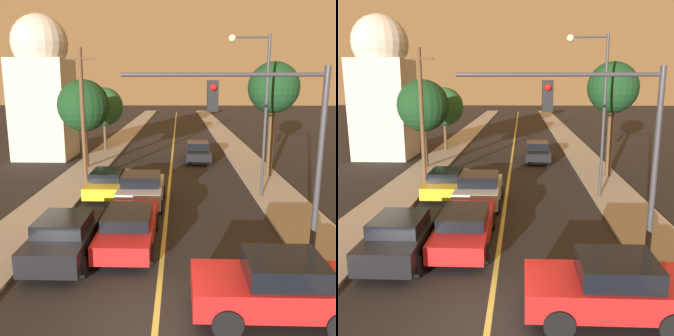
% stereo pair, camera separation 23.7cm
% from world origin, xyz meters
% --- Properties ---
extents(ground_plane, '(200.00, 200.00, 0.00)m').
position_xyz_m(ground_plane, '(0.00, 0.00, 0.00)').
color(ground_plane, black).
extents(road_surface, '(8.78, 80.00, 0.01)m').
position_xyz_m(road_surface, '(0.00, 36.00, 0.01)').
color(road_surface, black).
rests_on(road_surface, ground).
extents(sidewalk_left, '(2.50, 80.00, 0.12)m').
position_xyz_m(sidewalk_left, '(-5.64, 36.00, 0.06)').
color(sidewalk_left, '#9E998E').
rests_on(sidewalk_left, ground).
extents(sidewalk_right, '(2.50, 80.00, 0.12)m').
position_xyz_m(sidewalk_right, '(5.64, 36.00, 0.06)').
color(sidewalk_right, '#9E998E').
rests_on(sidewalk_right, ground).
extents(car_near_lane_front, '(1.94, 4.74, 1.37)m').
position_xyz_m(car_near_lane_front, '(-1.23, 4.56, 0.73)').
color(car_near_lane_front, red).
rests_on(car_near_lane_front, ground).
extents(car_near_lane_second, '(2.12, 3.94, 1.57)m').
position_xyz_m(car_near_lane_second, '(-1.23, 9.23, 0.79)').
color(car_near_lane_second, '#A5A8B2').
rests_on(car_near_lane_second, ground).
extents(car_outer_lane_front, '(1.93, 4.09, 1.51)m').
position_xyz_m(car_outer_lane_front, '(-3.16, 3.44, 0.78)').
color(car_outer_lane_front, black).
rests_on(car_outer_lane_front, ground).
extents(car_outer_lane_second, '(1.88, 4.46, 1.33)m').
position_xyz_m(car_outer_lane_second, '(-3.16, 10.95, 0.69)').
color(car_outer_lane_second, gold).
rests_on(car_outer_lane_second, ground).
extents(car_far_oncoming, '(1.92, 4.39, 1.42)m').
position_xyz_m(car_far_oncoming, '(1.98, 20.12, 0.74)').
color(car_far_oncoming, black).
rests_on(car_far_oncoming, ground).
extents(car_crossing_right, '(4.13, 1.99, 1.58)m').
position_xyz_m(car_crossing_right, '(2.97, 0.45, 0.82)').
color(car_crossing_right, red).
rests_on(car_crossing_right, ground).
extents(traffic_signal_mast, '(6.05, 0.42, 6.07)m').
position_xyz_m(traffic_signal_mast, '(3.32, 3.23, 4.33)').
color(traffic_signal_mast, '#333338').
rests_on(traffic_signal_mast, ground).
extents(streetlamp_right, '(1.99, 0.36, 7.86)m').
position_xyz_m(streetlamp_right, '(4.31, 10.45, 5.11)').
color(streetlamp_right, '#333338').
rests_on(streetlamp_right, ground).
extents(utility_pole_left, '(1.60, 0.24, 7.57)m').
position_xyz_m(utility_pole_left, '(-4.99, 13.48, 4.07)').
color(utility_pole_left, '#513823').
rests_on(utility_pole_left, ground).
extents(tree_left_near, '(3.25, 3.25, 5.36)m').
position_xyz_m(tree_left_near, '(-5.85, 24.06, 3.84)').
color(tree_left_near, '#4C3823').
rests_on(tree_left_near, ground).
extents(tree_left_far, '(3.47, 3.47, 5.92)m').
position_xyz_m(tree_left_far, '(-5.87, 17.21, 4.28)').
color(tree_left_far, '#4C3823').
rests_on(tree_left_far, ground).
extents(tree_right_near, '(3.04, 3.04, 6.91)m').
position_xyz_m(tree_right_near, '(6.15, 14.93, 5.44)').
color(tree_right_near, '#4C3823').
rests_on(tree_right_near, ground).
extents(domed_building_left, '(4.21, 4.21, 10.83)m').
position_xyz_m(domed_building_left, '(-9.97, 21.18, 5.57)').
color(domed_building_left, '#BCB29E').
rests_on(domed_building_left, ground).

